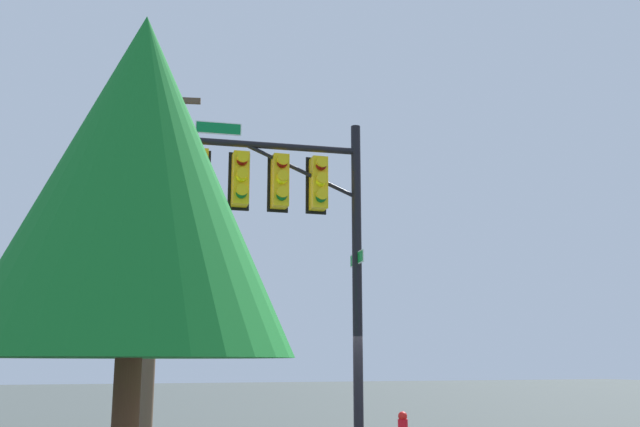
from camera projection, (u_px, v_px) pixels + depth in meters
The scene contains 3 objects.
signal_pole_assembly at pixel (248, 198), 14.42m from camera, with size 5.46×1.34×6.95m.
utility_pole at pixel (154, 251), 15.68m from camera, with size 1.78×0.55×8.52m.
tree_near at pixel (138, 179), 9.07m from camera, with size 4.04×4.04×6.52m.
Camera 1 is at (5.83, 13.40, 1.97)m, focal length 40.02 mm.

